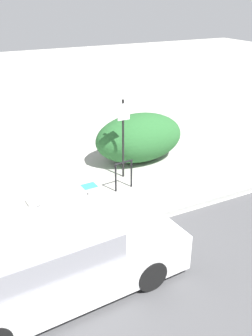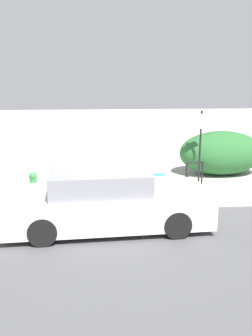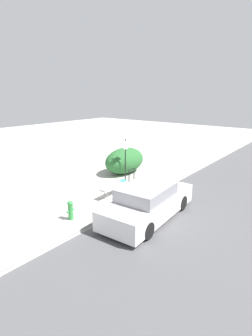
# 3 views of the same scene
# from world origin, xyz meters

# --- Properties ---
(ground_plane) EXTENTS (60.00, 60.00, 0.00)m
(ground_plane) POSITION_xyz_m (0.00, 0.00, 0.00)
(ground_plane) COLOR #ADAAA3
(curb) EXTENTS (60.00, 0.20, 0.13)m
(curb) POSITION_xyz_m (0.00, 0.00, 0.07)
(curb) COLOR #A8A8A3
(curb) RESTS_ON ground_plane
(bench) EXTENTS (1.78, 0.38, 0.54)m
(bench) POSITION_xyz_m (0.36, 1.26, 0.48)
(bench) COLOR gray
(bench) RESTS_ON ground_plane
(bike_rack) EXTENTS (0.55, 0.10, 0.83)m
(bike_rack) POSITION_xyz_m (2.19, 1.64, 0.50)
(bike_rack) COLOR black
(bike_rack) RESTS_ON ground_plane
(sign_post) EXTENTS (0.36, 0.08, 2.30)m
(sign_post) POSITION_xyz_m (2.53, 2.32, 1.38)
(sign_post) COLOR black
(sign_post) RESTS_ON ground_plane
(fire_hydrant) EXTENTS (0.36, 0.22, 0.77)m
(fire_hydrant) POSITION_xyz_m (-2.55, 0.94, 0.41)
(fire_hydrant) COLOR #338C3F
(fire_hydrant) RESTS_ON ground_plane
(shrub_hedge) EXTENTS (2.91, 1.74, 1.52)m
(shrub_hedge) POSITION_xyz_m (3.52, 3.18, 0.76)
(shrub_hedge) COLOR #28602D
(shrub_hedge) RESTS_ON ground_plane
(parked_car_near) EXTENTS (4.60, 1.99, 1.35)m
(parked_car_near) POSITION_xyz_m (-0.58, -1.27, 0.63)
(parked_car_near) COLOR black
(parked_car_near) RESTS_ON ground_plane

